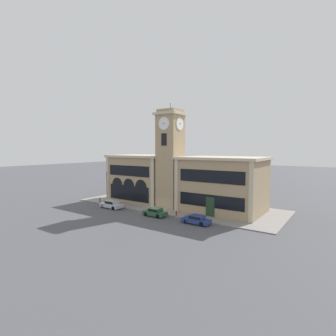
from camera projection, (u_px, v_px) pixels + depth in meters
ground_plane at (153, 213)px, 45.40m from camera, size 300.00×300.00×0.00m
sidewalk_kerb at (177, 205)px, 51.56m from camera, size 40.45×15.06×0.15m
clock_tower at (170, 159)px, 49.04m from camera, size 4.75×4.75×19.60m
town_hall_left_wing at (144, 178)px, 56.70m from camera, size 13.62×10.50×9.83m
town_hall_right_wing at (222, 184)px, 46.42m from camera, size 14.60×10.50×9.75m
parked_car_near at (111, 204)px, 49.25m from camera, size 4.61×1.87×1.46m
parked_car_mid at (155, 212)px, 43.35m from camera, size 4.02×1.84×1.40m
parked_car_far at (196, 219)px, 38.93m from camera, size 4.26×1.80×1.32m
street_lamp at (107, 182)px, 52.19m from camera, size 0.36×0.36×6.80m
bollard at (100, 200)px, 53.77m from camera, size 0.18×0.18×1.06m
fire_hydrant at (176, 213)px, 43.03m from camera, size 0.22×0.22×0.87m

